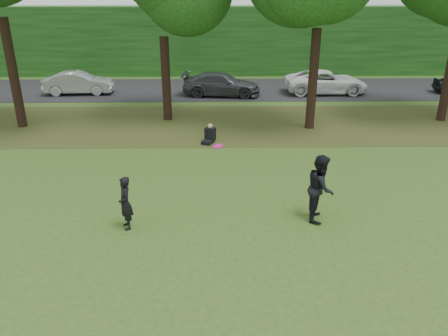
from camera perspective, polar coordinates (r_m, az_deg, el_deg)
name	(u,v)px	position (r m, az deg, el deg)	size (l,w,h in m)	color
ground	(240,293)	(10.13, 2.07, -16.00)	(120.00, 120.00, 0.00)	#375119
leaf_litter	(226,124)	(21.84, 0.32, 5.78)	(60.00, 7.00, 0.01)	#4E431B
street	(224,89)	(29.59, -0.04, 10.26)	(70.00, 7.00, 0.02)	black
far_hedge	(222,40)	(35.12, -0.21, 16.33)	(70.00, 3.00, 5.00)	#123F14
player_left	(125,203)	(12.43, -12.77, -4.50)	(0.57, 0.37, 1.55)	black
player_right	(321,188)	(12.83, 12.50, -2.52)	(0.96, 0.75, 1.98)	black
parked_cars	(227,83)	(28.13, 0.40, 11.07)	(36.34, 3.56, 1.44)	black
frisbee	(218,146)	(11.92, -0.80, 2.86)	(0.30, 0.29, 0.09)	#DE127F
seated_person	(210,136)	(19.12, -1.90, 4.26)	(0.66, 0.83, 0.83)	black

